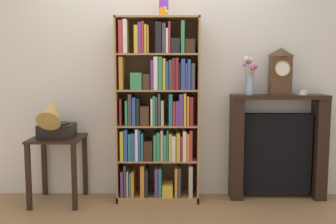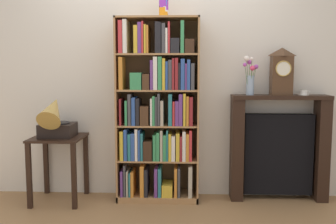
# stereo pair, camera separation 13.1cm
# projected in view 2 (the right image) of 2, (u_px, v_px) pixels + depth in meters

# --- Properties ---
(ground_plane) EXTENTS (7.66, 6.40, 0.02)m
(ground_plane) POSITION_uv_depth(u_px,v_px,m) (157.00, 204.00, 3.88)
(ground_plane) COLOR #997047
(wall_back) EXTENTS (4.66, 0.08, 2.66)m
(wall_back) POSITION_uv_depth(u_px,v_px,m) (170.00, 71.00, 4.05)
(wall_back) COLOR silver
(wall_back) RESTS_ON ground
(bookshelf) EXTENTS (0.83, 0.33, 1.86)m
(bookshelf) POSITION_uv_depth(u_px,v_px,m) (158.00, 113.00, 3.89)
(bookshelf) COLOR #A87A4C
(bookshelf) RESTS_ON ground
(cup_stack) EXTENTS (0.09, 0.09, 0.26)m
(cup_stack) POSITION_uv_depth(u_px,v_px,m) (164.00, 3.00, 3.74)
(cup_stack) COLOR orange
(cup_stack) RESTS_ON bookshelf
(side_table_left) EXTENTS (0.50, 0.52, 0.67)m
(side_table_left) POSITION_uv_depth(u_px,v_px,m) (59.00, 153.00, 3.89)
(side_table_left) COLOR black
(side_table_left) RESTS_ON ground
(gramophone) EXTENTS (0.33, 0.47, 0.48)m
(gramophone) POSITION_uv_depth(u_px,v_px,m) (55.00, 119.00, 3.78)
(gramophone) COLOR black
(gramophone) RESTS_ON side_table_left
(fireplace_mantel) EXTENTS (0.98, 0.24, 1.09)m
(fireplace_mantel) POSITION_uv_depth(u_px,v_px,m) (278.00, 148.00, 3.95)
(fireplace_mantel) COLOR black
(fireplace_mantel) RESTS_ON ground
(mantel_clock) EXTENTS (0.21, 0.15, 0.48)m
(mantel_clock) POSITION_uv_depth(u_px,v_px,m) (282.00, 71.00, 3.84)
(mantel_clock) COLOR #472D1C
(mantel_clock) RESTS_ON fireplace_mantel
(flower_vase) EXTENTS (0.17, 0.13, 0.39)m
(flower_vase) POSITION_uv_depth(u_px,v_px,m) (250.00, 78.00, 3.85)
(flower_vase) COLOR #99B2D1
(flower_vase) RESTS_ON fireplace_mantel
(teacup_with_saucer) EXTENTS (0.12, 0.11, 0.05)m
(teacup_with_saucer) POSITION_uv_depth(u_px,v_px,m) (304.00, 93.00, 3.86)
(teacup_with_saucer) COLOR white
(teacup_with_saucer) RESTS_ON fireplace_mantel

